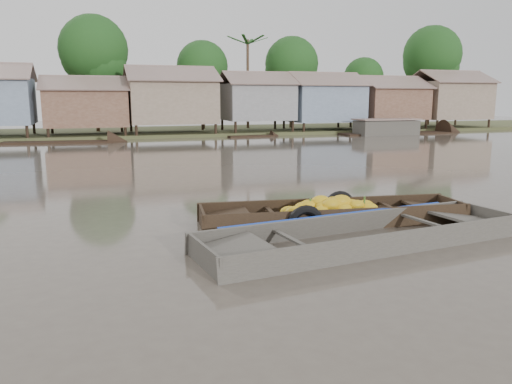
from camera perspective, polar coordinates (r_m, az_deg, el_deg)
name	(u,v)px	position (r m, az deg, el deg)	size (l,w,h in m)	color
ground	(269,234)	(11.03, 1.48, -4.80)	(120.00, 120.00, 0.00)	#4F453C
riverbank	(173,96)	(42.38, -9.46, 10.75)	(120.00, 12.47, 10.22)	#384723
banana_boat	(329,214)	(12.08, 8.34, -2.53)	(6.54, 2.34, 0.90)	black
viewer_boat	(365,241)	(10.53, 12.30, -5.50)	(7.27, 2.68, 0.57)	#3F3B35
distant_boats	(311,134)	(38.95, 6.27, 6.65)	(44.86, 2.82, 1.38)	black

